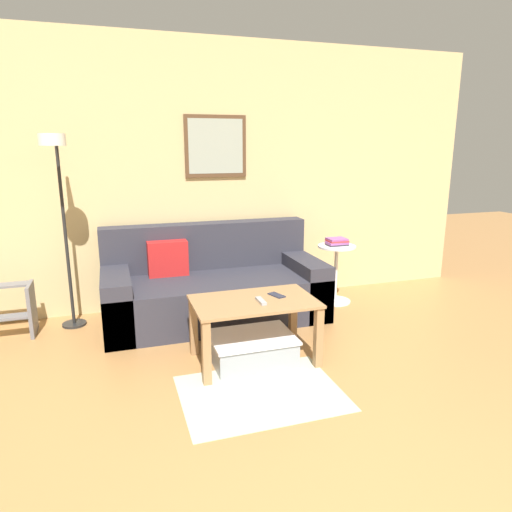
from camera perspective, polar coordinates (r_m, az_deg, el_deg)
The scene contains 11 objects.
wall_back at distance 4.56m, azimuth -5.22°, elevation 9.96°, with size 5.60×0.09×2.55m.
area_rug at distance 3.10m, azimuth 0.62°, elevation -16.72°, with size 1.03×0.77×0.01m, color #B2B79E.
couch at distance 4.26m, azimuth -5.38°, elevation -3.95°, with size 1.98×0.90×0.84m.
coffee_table at distance 3.37m, azimuth -0.24°, elevation -7.09°, with size 0.90×0.56×0.47m.
storage_bin at distance 3.46m, azimuth -0.52°, elevation -11.46°, with size 0.61×0.46×0.20m.
floor_lamp at distance 4.00m, azimuth -23.42°, elevation 7.32°, with size 0.21×0.50×1.66m.
side_table at distance 4.69m, azimuth 9.96°, elevation -1.52°, with size 0.38×0.38×0.59m.
book_stack at distance 4.64m, azimuth 10.08°, elevation 1.77°, with size 0.21×0.17×0.07m.
remote_control at distance 3.29m, azimuth 0.63°, elevation -5.63°, with size 0.04×0.15×0.02m, color #99999E.
cell_phone at distance 3.43m, azimuth 2.59°, elevation -4.91°, with size 0.07×0.14×0.01m, color #1E2338.
step_stool at distance 4.36m, azimuth -29.15°, elevation -5.87°, with size 0.48×0.29×0.44m.
Camera 1 is at (-1.00, -0.63, 1.58)m, focal length 32.00 mm.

